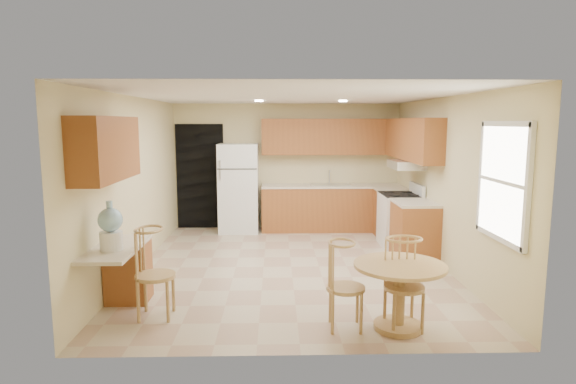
{
  "coord_description": "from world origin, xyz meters",
  "views": [
    {
      "loc": [
        -0.23,
        -6.93,
        2.14
      ],
      "look_at": [
        -0.04,
        0.3,
        1.08
      ],
      "focal_mm": 30.0,
      "sensor_mm": 36.0,
      "label": 1
    }
  ],
  "objects_px": {
    "refrigerator": "(239,188)",
    "water_crock": "(111,228)",
    "chair_desk": "(153,267)",
    "chair_table_a": "(347,279)",
    "stove": "(400,219)",
    "dining_table": "(399,287)",
    "chair_table_b": "(407,278)"
  },
  "relations": [
    {
      "from": "chair_desk",
      "to": "refrigerator",
      "type": "bearing_deg",
      "value": 171.03
    },
    {
      "from": "dining_table",
      "to": "chair_desk",
      "type": "bearing_deg",
      "value": 173.7
    },
    {
      "from": "chair_table_a",
      "to": "chair_table_b",
      "type": "bearing_deg",
      "value": 88.62
    },
    {
      "from": "chair_table_a",
      "to": "chair_desk",
      "type": "relative_size",
      "value": 0.93
    },
    {
      "from": "dining_table",
      "to": "chair_desk",
      "type": "height_order",
      "value": "chair_desk"
    },
    {
      "from": "chair_desk",
      "to": "water_crock",
      "type": "xyz_separation_m",
      "value": [
        -0.45,
        0.07,
        0.41
      ]
    },
    {
      "from": "chair_table_a",
      "to": "stove",
      "type": "bearing_deg",
      "value": 159.4
    },
    {
      "from": "dining_table",
      "to": "refrigerator",
      "type": "bearing_deg",
      "value": 113.43
    },
    {
      "from": "water_crock",
      "to": "chair_table_b",
      "type": "bearing_deg",
      "value": -8.19
    },
    {
      "from": "stove",
      "to": "chair_table_a",
      "type": "distance_m",
      "value": 3.72
    },
    {
      "from": "dining_table",
      "to": "water_crock",
      "type": "relative_size",
      "value": 1.76
    },
    {
      "from": "refrigerator",
      "to": "stove",
      "type": "relative_size",
      "value": 1.58
    },
    {
      "from": "chair_table_b",
      "to": "water_crock",
      "type": "height_order",
      "value": "water_crock"
    },
    {
      "from": "chair_desk",
      "to": "chair_table_b",
      "type": "bearing_deg",
      "value": 80.84
    },
    {
      "from": "stove",
      "to": "chair_desk",
      "type": "bearing_deg",
      "value": -138.32
    },
    {
      "from": "chair_table_a",
      "to": "chair_table_b",
      "type": "height_order",
      "value": "chair_table_b"
    },
    {
      "from": "stove",
      "to": "chair_desk",
      "type": "relative_size",
      "value": 1.1
    },
    {
      "from": "refrigerator",
      "to": "chair_table_a",
      "type": "relative_size",
      "value": 1.88
    },
    {
      "from": "chair_desk",
      "to": "stove",
      "type": "bearing_deg",
      "value": 130.63
    },
    {
      "from": "dining_table",
      "to": "water_crock",
      "type": "bearing_deg",
      "value": 173.36
    },
    {
      "from": "chair_table_a",
      "to": "chair_desk",
      "type": "xyz_separation_m",
      "value": [
        -2.04,
        0.34,
        0.04
      ]
    },
    {
      "from": "refrigerator",
      "to": "dining_table",
      "type": "relative_size",
      "value": 1.82
    },
    {
      "from": "chair_table_b",
      "to": "chair_desk",
      "type": "bearing_deg",
      "value": -12.54
    },
    {
      "from": "chair_table_a",
      "to": "water_crock",
      "type": "xyz_separation_m",
      "value": [
        -2.49,
        0.41,
        0.45
      ]
    },
    {
      "from": "dining_table",
      "to": "chair_table_a",
      "type": "height_order",
      "value": "chair_table_a"
    },
    {
      "from": "stove",
      "to": "dining_table",
      "type": "xyz_separation_m",
      "value": [
        -0.88,
        -3.38,
        -0.01
      ]
    },
    {
      "from": "chair_table_b",
      "to": "stove",
      "type": "bearing_deg",
      "value": -107.9
    },
    {
      "from": "chair_table_b",
      "to": "chair_desk",
      "type": "xyz_separation_m",
      "value": [
        -2.64,
        0.38,
        0.03
      ]
    },
    {
      "from": "refrigerator",
      "to": "water_crock",
      "type": "distance_m",
      "value": 4.38
    },
    {
      "from": "refrigerator",
      "to": "chair_desk",
      "type": "distance_m",
      "value": 4.36
    },
    {
      "from": "stove",
      "to": "chair_table_a",
      "type": "xyz_separation_m",
      "value": [
        -1.43,
        -3.43,
        0.09
      ]
    },
    {
      "from": "chair_desk",
      "to": "dining_table",
      "type": "bearing_deg",
      "value": 82.65
    }
  ]
}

